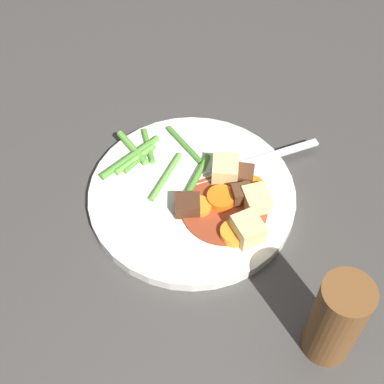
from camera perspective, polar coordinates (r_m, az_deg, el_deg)
name	(u,v)px	position (r m, az deg, el deg)	size (l,w,h in m)	color
ground_plane	(192,199)	(0.71, 0.00, -0.73)	(3.00, 3.00, 0.00)	#423F3D
dinner_plate	(192,196)	(0.70, 0.00, -0.37)	(0.26, 0.26, 0.01)	white
stew_sauce	(226,206)	(0.68, 3.45, -1.40)	(0.11, 0.11, 0.00)	#93381E
carrot_slice_0	(200,207)	(0.68, 0.80, -1.52)	(0.03, 0.03, 0.01)	orange
carrot_slice_1	(253,187)	(0.70, 6.17, 0.53)	(0.03, 0.03, 0.01)	orange
carrot_slice_2	(234,233)	(0.65, 4.25, -4.19)	(0.03, 0.03, 0.01)	orange
carrot_slice_3	(221,199)	(0.68, 2.94, -0.69)	(0.03, 0.03, 0.01)	orange
potato_chunk_0	(248,229)	(0.65, 5.66, -3.78)	(0.03, 0.03, 0.03)	#EAD68C
potato_chunk_1	(225,170)	(0.70, 3.37, 2.25)	(0.03, 0.03, 0.03)	#EAD68C
potato_chunk_2	(256,200)	(0.68, 6.50, -0.82)	(0.03, 0.03, 0.03)	#EAD68C
meat_chunk_0	(188,205)	(0.67, -0.46, -1.35)	(0.03, 0.03, 0.02)	#4C2B19
meat_chunk_1	(241,195)	(0.68, 4.97, -0.28)	(0.02, 0.02, 0.02)	#56331E
meat_chunk_2	(243,175)	(0.70, 5.16, 1.73)	(0.03, 0.03, 0.02)	#56331E
green_bean_0	(133,148)	(0.74, -6.03, 4.47)	(0.01, 0.01, 0.06)	#66AD42
green_bean_1	(136,158)	(0.73, -5.68, 3.41)	(0.01, 0.01, 0.06)	#66AD42
green_bean_2	(140,153)	(0.73, -5.31, 3.94)	(0.01, 0.01, 0.07)	#599E38
green_bean_3	(140,159)	(0.73, -5.31, 3.35)	(0.01, 0.01, 0.06)	#4C8E33
green_bean_4	(196,178)	(0.70, 0.43, 1.47)	(0.01, 0.01, 0.08)	#4C8E33
green_bean_5	(127,160)	(0.73, -6.63, 3.28)	(0.01, 0.01, 0.08)	#4C8E33
green_bean_6	(167,175)	(0.71, -2.50, 1.76)	(0.01, 0.01, 0.08)	#66AD42
green_bean_7	(148,146)	(0.74, -4.44, 4.68)	(0.01, 0.01, 0.06)	#599E38
green_bean_8	(184,144)	(0.74, -0.77, 4.83)	(0.01, 0.01, 0.07)	#4C8E33
fork	(252,162)	(0.73, 6.11, 3.08)	(0.11, 0.15, 0.00)	silver
pepper_mill	(336,320)	(0.58, 14.36, -12.41)	(0.05, 0.05, 0.12)	brown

